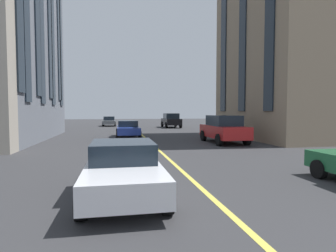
# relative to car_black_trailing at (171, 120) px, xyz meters

# --- Properties ---
(lane_centre_line) EXTENTS (80.00, 0.16, 0.01)m
(lane_centre_line) POSITION_rel_car_black_trailing_xyz_m (-18.29, 4.90, -0.96)
(lane_centre_line) COLOR #D8C64C
(lane_centre_line) RESTS_ON ground_plane
(car_black_trailing) EXTENTS (4.70, 2.14, 1.88)m
(car_black_trailing) POSITION_rel_car_black_trailing_xyz_m (0.00, 0.00, 0.00)
(car_black_trailing) COLOR black
(car_black_trailing) RESTS_ON ground_plane
(car_white_far) EXTENTS (4.40, 1.95, 1.37)m
(car_white_far) POSITION_rel_car_black_trailing_xyz_m (-28.92, 7.06, -0.27)
(car_white_far) COLOR silver
(car_white_far) RESTS_ON ground_plane
(car_grey_oncoming) EXTENTS (3.90, 1.89, 1.40)m
(car_grey_oncoming) POSITION_rel_car_black_trailing_xyz_m (5.13, 8.19, -0.27)
(car_grey_oncoming) COLOR slate
(car_grey_oncoming) RESTS_ON ground_plane
(car_red_parked_b) EXTENTS (4.70, 2.14, 1.88)m
(car_red_parked_b) POSITION_rel_car_black_trailing_xyz_m (-18.25, 0.00, 0.00)
(car_red_parked_b) COLOR #B21E1E
(car_red_parked_b) RESTS_ON ground_plane
(car_blue_near) EXTENTS (4.40, 1.95, 1.37)m
(car_blue_near) POSITION_rel_car_black_trailing_xyz_m (-12.75, 6.24, -0.27)
(car_blue_near) COLOR navy
(car_blue_near) RESTS_ON ground_plane
(building_right_near) EXTENTS (11.63, 10.73, 15.53)m
(building_right_near) POSITION_rel_car_black_trailing_xyz_m (-15.62, -7.91, 6.80)
(building_right_near) COLOR gray
(building_right_near) RESTS_ON ground_plane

